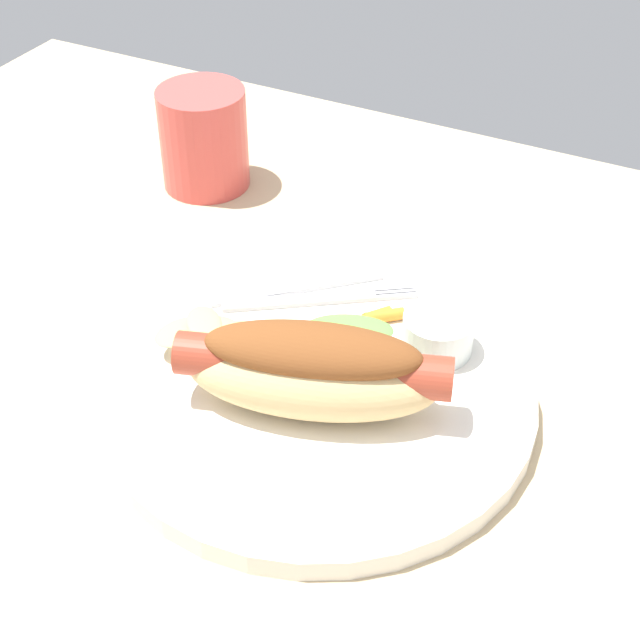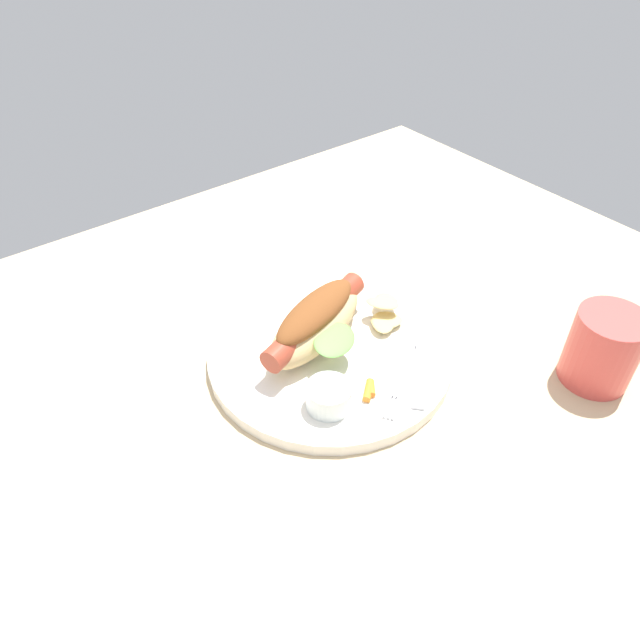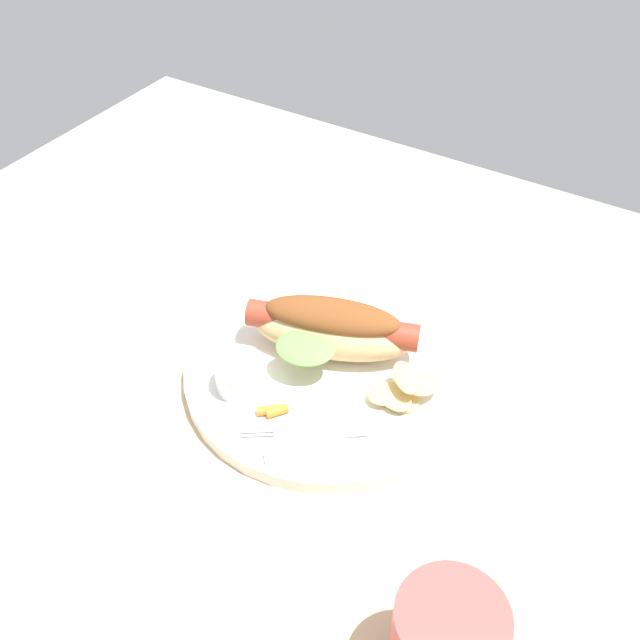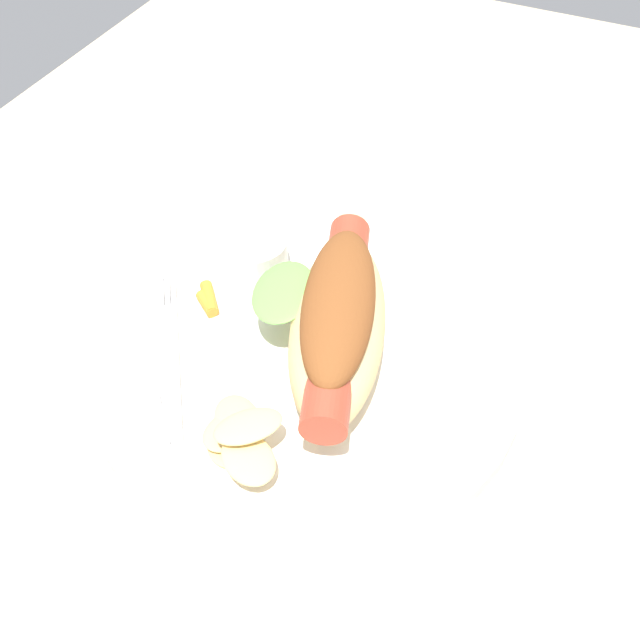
# 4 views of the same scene
# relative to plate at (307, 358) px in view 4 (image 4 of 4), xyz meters

# --- Properties ---
(ground_plane) EXTENTS (1.20, 0.90, 0.02)m
(ground_plane) POSITION_rel_plate_xyz_m (0.02, -0.03, -0.02)
(ground_plane) COLOR tan
(plate) EXTENTS (0.30, 0.30, 0.02)m
(plate) POSITION_rel_plate_xyz_m (0.00, 0.00, 0.00)
(plate) COLOR white
(plate) RESTS_ON ground_plane
(hot_dog) EXTENTS (0.18, 0.13, 0.06)m
(hot_dog) POSITION_rel_plate_xyz_m (0.01, -0.02, 0.04)
(hot_dog) COLOR #DBB77A
(hot_dog) RESTS_ON plate
(sauce_ramekin) EXTENTS (0.05, 0.05, 0.03)m
(sauce_ramekin) POSITION_rel_plate_xyz_m (0.06, 0.07, 0.02)
(sauce_ramekin) COLOR white
(sauce_ramekin) RESTS_ON plate
(fork) EXTENTS (0.13, 0.09, 0.00)m
(fork) POSITION_rel_plate_xyz_m (-0.04, 0.08, 0.01)
(fork) COLOR silver
(fork) RESTS_ON plate
(knife) EXTENTS (0.11, 0.10, 0.00)m
(knife) POSITION_rel_plate_xyz_m (-0.06, 0.09, 0.01)
(knife) COLOR silver
(knife) RESTS_ON plate
(chips_pile) EXTENTS (0.07, 0.07, 0.03)m
(chips_pile) POSITION_rel_plate_xyz_m (-0.09, 0.00, 0.02)
(chips_pile) COLOR #DCBE72
(chips_pile) RESTS_ON plate
(carrot_garnish) EXTENTS (0.03, 0.03, 0.01)m
(carrot_garnish) POSITION_rel_plate_xyz_m (0.01, 0.08, 0.01)
(carrot_garnish) COLOR orange
(carrot_garnish) RESTS_ON plate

